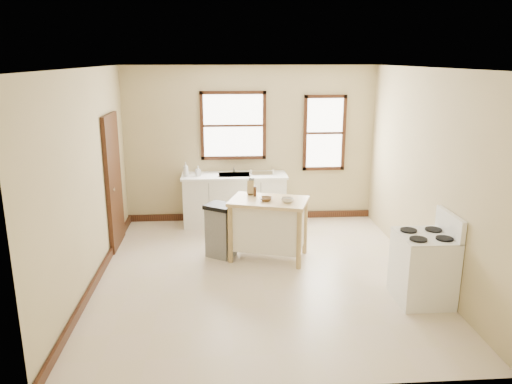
# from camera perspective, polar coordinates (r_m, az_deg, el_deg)

# --- Properties ---
(floor) EXTENTS (5.00, 5.00, 0.00)m
(floor) POSITION_cam_1_polar(r_m,az_deg,el_deg) (7.06, 0.57, -9.35)
(floor) COLOR beige
(floor) RESTS_ON ground
(ceiling) EXTENTS (5.00, 5.00, 0.00)m
(ceiling) POSITION_cam_1_polar(r_m,az_deg,el_deg) (6.43, 0.64, 14.01)
(ceiling) COLOR white
(ceiling) RESTS_ON ground
(wall_back) EXTENTS (4.50, 0.04, 2.80)m
(wall_back) POSITION_cam_1_polar(r_m,az_deg,el_deg) (9.05, -0.68, 5.43)
(wall_back) COLOR #C9B584
(wall_back) RESTS_ON ground
(wall_left) EXTENTS (0.04, 5.00, 2.80)m
(wall_left) POSITION_cam_1_polar(r_m,az_deg,el_deg) (6.81, -18.64, 1.37)
(wall_left) COLOR #C9B584
(wall_left) RESTS_ON ground
(wall_right) EXTENTS (0.04, 5.00, 2.80)m
(wall_right) POSITION_cam_1_polar(r_m,az_deg,el_deg) (7.14, 18.91, 1.97)
(wall_right) COLOR #C9B584
(wall_right) RESTS_ON ground
(window_main) EXTENTS (1.17, 0.06, 1.22)m
(window_main) POSITION_cam_1_polar(r_m,az_deg,el_deg) (8.96, -2.61, 7.59)
(window_main) COLOR black
(window_main) RESTS_ON wall_back
(window_side) EXTENTS (0.77, 0.06, 1.37)m
(window_side) POSITION_cam_1_polar(r_m,az_deg,el_deg) (9.18, 7.82, 6.69)
(window_side) COLOR black
(window_side) RESTS_ON wall_back
(door_left) EXTENTS (0.06, 0.90, 2.10)m
(door_left) POSITION_cam_1_polar(r_m,az_deg,el_deg) (8.11, -15.95, 1.16)
(door_left) COLOR black
(door_left) RESTS_ON ground
(baseboard_back) EXTENTS (4.50, 0.04, 0.12)m
(baseboard_back) POSITION_cam_1_polar(r_m,az_deg,el_deg) (9.34, -0.65, -2.73)
(baseboard_back) COLOR black
(baseboard_back) RESTS_ON ground
(baseboard_left) EXTENTS (0.04, 5.00, 0.12)m
(baseboard_left) POSITION_cam_1_polar(r_m,az_deg,el_deg) (7.22, -17.51, -9.01)
(baseboard_left) COLOR black
(baseboard_left) RESTS_ON ground
(sink_counter) EXTENTS (1.86, 0.62, 0.92)m
(sink_counter) POSITION_cam_1_polar(r_m,az_deg,el_deg) (8.95, -2.47, -0.86)
(sink_counter) COLOR white
(sink_counter) RESTS_ON ground
(faucet) EXTENTS (0.03, 0.03, 0.22)m
(faucet) POSITION_cam_1_polar(r_m,az_deg,el_deg) (8.99, -2.54, 2.95)
(faucet) COLOR silver
(faucet) RESTS_ON sink_counter
(soap_bottle_a) EXTENTS (0.13, 0.13, 0.25)m
(soap_bottle_a) POSITION_cam_1_polar(r_m,az_deg,el_deg) (8.77, -8.04, 2.59)
(soap_bottle_a) COLOR #B2B2B2
(soap_bottle_a) RESTS_ON sink_counter
(soap_bottle_b) EXTENTS (0.10, 0.10, 0.18)m
(soap_bottle_b) POSITION_cam_1_polar(r_m,az_deg,el_deg) (8.77, -6.64, 2.41)
(soap_bottle_b) COLOR #B2B2B2
(soap_bottle_b) RESTS_ON sink_counter
(dish_rack) EXTENTS (0.47, 0.40, 0.10)m
(dish_rack) POSITION_cam_1_polar(r_m,az_deg,el_deg) (8.87, 0.62, 2.40)
(dish_rack) COLOR silver
(dish_rack) RESTS_ON sink_counter
(kitchen_island) EXTENTS (1.27, 1.01, 0.91)m
(kitchen_island) POSITION_cam_1_polar(r_m,az_deg,el_deg) (7.45, 1.44, -4.24)
(kitchen_island) COLOR #E0BB84
(kitchen_island) RESTS_ON ground
(knife_block) EXTENTS (0.11, 0.11, 0.20)m
(knife_block) POSITION_cam_1_polar(r_m,az_deg,el_deg) (7.58, -0.61, 0.48)
(knife_block) COLOR tan
(knife_block) RESTS_ON kitchen_island
(pepper_grinder) EXTENTS (0.05, 0.05, 0.15)m
(pepper_grinder) POSITION_cam_1_polar(r_m,az_deg,el_deg) (7.47, -0.11, 0.06)
(pepper_grinder) COLOR #3B2010
(pepper_grinder) RESTS_ON kitchen_island
(bowl_a) EXTENTS (0.23, 0.23, 0.05)m
(bowl_a) POSITION_cam_1_polar(r_m,az_deg,el_deg) (7.26, 1.16, -0.81)
(bowl_a) COLOR brown
(bowl_a) RESTS_ON kitchen_island
(bowl_b) EXTENTS (0.17, 0.17, 0.04)m
(bowl_b) POSITION_cam_1_polar(r_m,az_deg,el_deg) (7.26, 3.64, -0.85)
(bowl_b) COLOR brown
(bowl_b) RESTS_ON kitchen_island
(bowl_c) EXTENTS (0.18, 0.18, 0.06)m
(bowl_c) POSITION_cam_1_polar(r_m,az_deg,el_deg) (7.19, 3.60, -0.95)
(bowl_c) COLOR white
(bowl_c) RESTS_ON kitchen_island
(trash_bin) EXTENTS (0.54, 0.52, 0.82)m
(trash_bin) POSITION_cam_1_polar(r_m,az_deg,el_deg) (7.54, -4.03, -4.41)
(trash_bin) COLOR slate
(trash_bin) RESTS_ON ground
(gas_stove) EXTENTS (0.69, 0.70, 1.13)m
(gas_stove) POSITION_cam_1_polar(r_m,az_deg,el_deg) (6.47, 18.64, -7.12)
(gas_stove) COLOR white
(gas_stove) RESTS_ON ground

